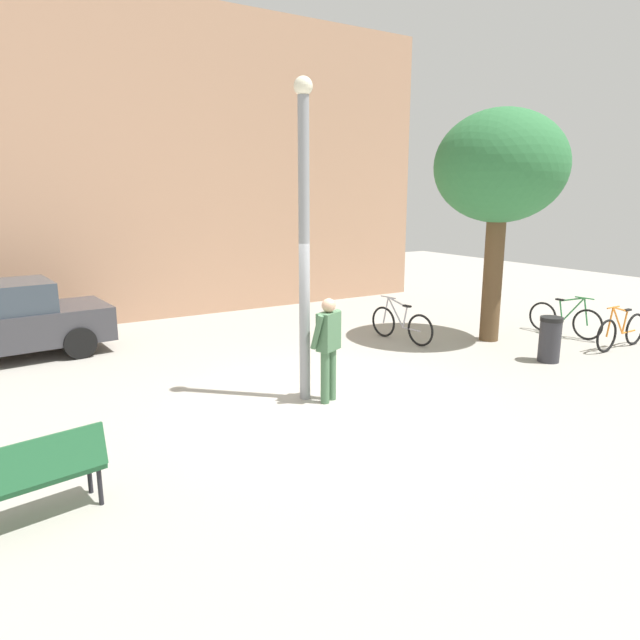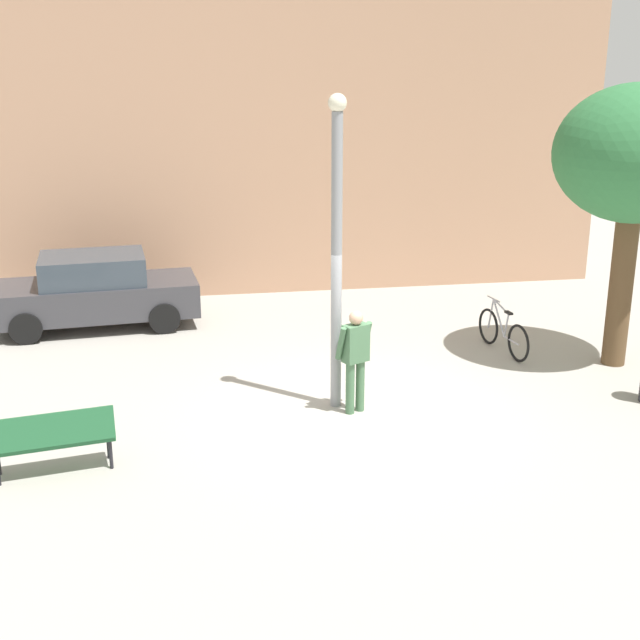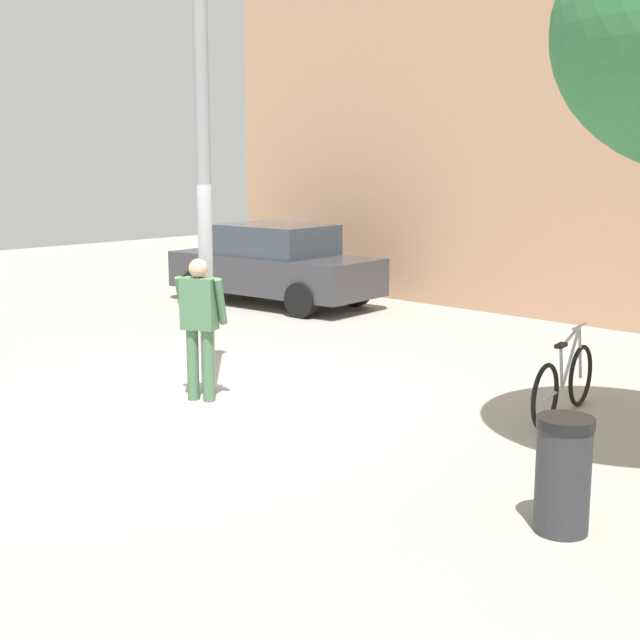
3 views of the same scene
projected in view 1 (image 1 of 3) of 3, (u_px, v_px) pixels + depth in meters
name	position (u px, v px, depth m)	size (l,w,h in m)	color
ground_plane	(326.00, 398.00, 8.99)	(36.00, 36.00, 0.00)	#A8A399
building_facade	(166.00, 165.00, 15.03)	(15.29, 2.00, 8.04)	tan
lamppost	(304.00, 233.00, 8.41)	(0.28, 0.28, 4.89)	gray
person_by_lamppost	(328.00, 343.00, 8.65)	(0.63, 0.46, 1.67)	#47704C
park_bench	(19.00, 477.00, 5.36)	(1.66, 0.74, 0.92)	#236038
plaza_tree	(500.00, 169.00, 11.80)	(2.80, 2.80, 5.02)	brown
bicycle_silver	(401.00, 324.00, 12.43)	(0.33, 1.80, 0.97)	black
bicycle_green	(565.00, 319.00, 12.96)	(0.27, 1.80, 0.97)	black
bicycle_orange	(621.00, 331.00, 11.81)	(1.81, 0.11, 0.97)	black
trash_bin	(550.00, 339.00, 10.88)	(0.43, 0.43, 0.90)	#2D2D33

